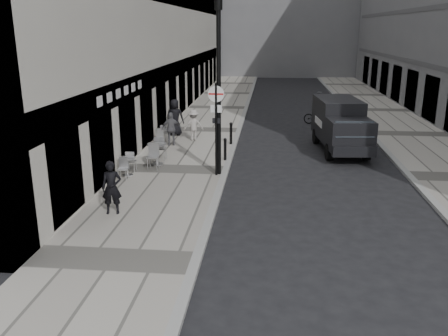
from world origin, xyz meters
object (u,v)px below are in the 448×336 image
(lamppost, at_px, (219,81))
(cyclist, at_px, (319,112))
(walking_man, at_px, (112,188))
(sign_post, at_px, (216,117))
(panel_van, at_px, (340,123))

(lamppost, bearing_deg, cyclist, 66.23)
(walking_man, height_order, sign_post, sign_post)
(panel_van, bearing_deg, sign_post, -142.83)
(lamppost, xyz_separation_m, panel_van, (5.08, 4.57, -2.31))
(walking_man, relative_size, lamppost, 0.26)
(walking_man, bearing_deg, cyclist, 53.39)
(walking_man, height_order, panel_van, panel_van)
(cyclist, bearing_deg, sign_post, -96.37)
(panel_van, distance_m, cyclist, 6.21)
(lamppost, relative_size, cyclist, 3.27)
(sign_post, height_order, lamppost, lamppost)
(sign_post, xyz_separation_m, panel_van, (5.16, 4.73, -1.03))
(sign_post, distance_m, panel_van, 7.07)
(sign_post, bearing_deg, walking_man, -119.92)
(panel_van, bearing_deg, walking_man, -136.63)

